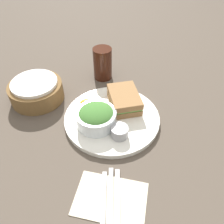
{
  "coord_description": "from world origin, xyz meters",
  "views": [
    {
      "loc": [
        -0.52,
        -0.11,
        0.56
      ],
      "look_at": [
        0.0,
        0.0,
        0.04
      ],
      "focal_mm": 35.0,
      "sensor_mm": 36.0,
      "label": 1
    }
  ],
  "objects_px": {
    "sandwich": "(124,99)",
    "drink_glass": "(103,64)",
    "dressing_cup": "(119,132)",
    "fork": "(118,198)",
    "plate": "(112,118)",
    "bread_basket": "(36,91)",
    "salad_bowl": "(96,117)",
    "spoon": "(104,198)",
    "knife": "(111,198)"
  },
  "relations": [
    {
      "from": "fork",
      "to": "bread_basket",
      "type": "bearing_deg",
      "value": -142.35
    },
    {
      "from": "fork",
      "to": "knife",
      "type": "bearing_deg",
      "value": -90.0
    },
    {
      "from": "salad_bowl",
      "to": "knife",
      "type": "distance_m",
      "value": 0.26
    },
    {
      "from": "dressing_cup",
      "to": "drink_glass",
      "type": "xyz_separation_m",
      "value": [
        0.33,
        0.14,
        0.03
      ]
    },
    {
      "from": "plate",
      "to": "knife",
      "type": "distance_m",
      "value": 0.29
    },
    {
      "from": "plate",
      "to": "salad_bowl",
      "type": "distance_m",
      "value": 0.07
    },
    {
      "from": "bread_basket",
      "to": "spoon",
      "type": "xyz_separation_m",
      "value": [
        -0.34,
        -0.35,
        -0.03
      ]
    },
    {
      "from": "sandwich",
      "to": "fork",
      "type": "bearing_deg",
      "value": -172.61
    },
    {
      "from": "salad_bowl",
      "to": "dressing_cup",
      "type": "distance_m",
      "value": 0.09
    },
    {
      "from": "plate",
      "to": "salad_bowl",
      "type": "height_order",
      "value": "salad_bowl"
    },
    {
      "from": "sandwich",
      "to": "dressing_cup",
      "type": "distance_m",
      "value": 0.15
    },
    {
      "from": "plate",
      "to": "fork",
      "type": "relative_size",
      "value": 2.02
    },
    {
      "from": "dressing_cup",
      "to": "drink_glass",
      "type": "relative_size",
      "value": 0.41
    },
    {
      "from": "drink_glass",
      "to": "knife",
      "type": "bearing_deg",
      "value": -163.99
    },
    {
      "from": "sandwich",
      "to": "drink_glass",
      "type": "bearing_deg",
      "value": 34.59
    },
    {
      "from": "plate",
      "to": "drink_glass",
      "type": "relative_size",
      "value": 2.46
    },
    {
      "from": "fork",
      "to": "spoon",
      "type": "relative_size",
      "value": 1.11
    },
    {
      "from": "sandwich",
      "to": "knife",
      "type": "height_order",
      "value": "sandwich"
    },
    {
      "from": "sandwich",
      "to": "drink_glass",
      "type": "xyz_separation_m",
      "value": [
        0.18,
        0.12,
        0.02
      ]
    },
    {
      "from": "salad_bowl",
      "to": "drink_glass",
      "type": "xyz_separation_m",
      "value": [
        0.29,
        0.05,
        0.02
      ]
    },
    {
      "from": "plate",
      "to": "spoon",
      "type": "xyz_separation_m",
      "value": [
        -0.28,
        -0.04,
        -0.0
      ]
    },
    {
      "from": "sandwich",
      "to": "spoon",
      "type": "relative_size",
      "value": 1.14
    },
    {
      "from": "sandwich",
      "to": "knife",
      "type": "xyz_separation_m",
      "value": [
        -0.35,
        -0.03,
        -0.04
      ]
    },
    {
      "from": "drink_glass",
      "to": "fork",
      "type": "xyz_separation_m",
      "value": [
        -0.52,
        -0.17,
        -0.06
      ]
    },
    {
      "from": "bread_basket",
      "to": "fork",
      "type": "bearing_deg",
      "value": -130.8
    },
    {
      "from": "bread_basket",
      "to": "knife",
      "type": "height_order",
      "value": "bread_basket"
    },
    {
      "from": "spoon",
      "to": "drink_glass",
      "type": "bearing_deg",
      "value": -177.42
    },
    {
      "from": "sandwich",
      "to": "fork",
      "type": "distance_m",
      "value": 0.35
    },
    {
      "from": "fork",
      "to": "dressing_cup",
      "type": "bearing_deg",
      "value": 178.1
    },
    {
      "from": "salad_bowl",
      "to": "spoon",
      "type": "bearing_deg",
      "value": -160.9
    },
    {
      "from": "plate",
      "to": "sandwich",
      "type": "xyz_separation_m",
      "value": [
        0.07,
        -0.03,
        0.04
      ]
    },
    {
      "from": "bread_basket",
      "to": "spoon",
      "type": "height_order",
      "value": "bread_basket"
    },
    {
      "from": "fork",
      "to": "spoon",
      "type": "height_order",
      "value": "same"
    },
    {
      "from": "drink_glass",
      "to": "salad_bowl",
      "type": "bearing_deg",
      "value": -170.15
    },
    {
      "from": "sandwich",
      "to": "salad_bowl",
      "type": "distance_m",
      "value": 0.13
    },
    {
      "from": "drink_glass",
      "to": "bread_basket",
      "type": "bearing_deg",
      "value": 132.4
    },
    {
      "from": "fork",
      "to": "drink_glass",
      "type": "bearing_deg",
      "value": -173.66
    },
    {
      "from": "bread_basket",
      "to": "fork",
      "type": "distance_m",
      "value": 0.5
    },
    {
      "from": "plate",
      "to": "dressing_cup",
      "type": "bearing_deg",
      "value": -152.65
    },
    {
      "from": "spoon",
      "to": "dressing_cup",
      "type": "bearing_deg",
      "value": 167.92
    },
    {
      "from": "fork",
      "to": "knife",
      "type": "relative_size",
      "value": 0.95
    },
    {
      "from": "dressing_cup",
      "to": "drink_glass",
      "type": "bearing_deg",
      "value": 22.53
    },
    {
      "from": "salad_bowl",
      "to": "dressing_cup",
      "type": "relative_size",
      "value": 2.4
    },
    {
      "from": "bread_basket",
      "to": "fork",
      "type": "xyz_separation_m",
      "value": [
        -0.33,
        -0.38,
        -0.03
      ]
    },
    {
      "from": "dressing_cup",
      "to": "fork",
      "type": "xyz_separation_m",
      "value": [
        -0.2,
        -0.03,
        -0.03
      ]
    },
    {
      "from": "salad_bowl",
      "to": "bread_basket",
      "type": "height_order",
      "value": "salad_bowl"
    },
    {
      "from": "sandwich",
      "to": "dressing_cup",
      "type": "xyz_separation_m",
      "value": [
        -0.15,
        -0.01,
        -0.01
      ]
    },
    {
      "from": "salad_bowl",
      "to": "drink_glass",
      "type": "distance_m",
      "value": 0.29
    },
    {
      "from": "fork",
      "to": "spoon",
      "type": "xyz_separation_m",
      "value": [
        -0.01,
        0.04,
        0.0
      ]
    },
    {
      "from": "bread_basket",
      "to": "salad_bowl",
      "type": "bearing_deg",
      "value": -110.16
    }
  ]
}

